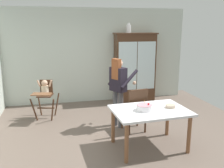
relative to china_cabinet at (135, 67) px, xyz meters
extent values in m
plane|color=#66564C|center=(-1.08, -2.37, -1.01)|extent=(6.24, 6.24, 0.00)
cube|color=beige|center=(-1.08, 0.26, 0.34)|extent=(5.32, 0.06, 2.70)
cube|color=#422819|center=(0.00, 0.00, -0.03)|extent=(1.17, 0.42, 1.97)
cube|color=#422819|center=(0.00, 0.00, 0.98)|extent=(1.23, 0.48, 0.04)
cube|color=silver|center=(-0.28, -0.21, 0.07)|extent=(0.54, 0.01, 1.38)
cube|color=silver|center=(0.28, -0.21, 0.07)|extent=(0.54, 0.01, 1.38)
cube|color=#422819|center=(0.00, 0.00, 0.07)|extent=(1.09, 0.36, 0.02)
cylinder|color=white|center=(-0.21, 0.00, 1.11)|extent=(0.13, 0.13, 0.22)
cylinder|color=white|center=(-0.21, 0.00, 1.24)|extent=(0.07, 0.07, 0.05)
cylinder|color=#422819|center=(-2.82, -1.07, -0.73)|extent=(0.16, 0.12, 0.56)
cylinder|color=#422819|center=(-2.39, -1.17, -0.73)|extent=(0.12, 0.16, 0.56)
cylinder|color=#422819|center=(-2.71, -0.64, -0.73)|extent=(0.12, 0.16, 0.56)
cylinder|color=#422819|center=(-2.29, -0.75, -0.73)|extent=(0.16, 0.12, 0.56)
cube|color=#422819|center=(-2.55, -0.91, -0.76)|extent=(0.42, 0.14, 0.02)
cube|color=#422819|center=(-2.55, -0.91, -0.44)|extent=(0.41, 0.41, 0.02)
cube|color=#422819|center=(-2.52, -0.76, -0.25)|extent=(0.30, 0.10, 0.34)
cube|color=brown|center=(-2.62, -1.17, -0.33)|extent=(0.49, 0.34, 0.02)
cylinder|color=beige|center=(-2.55, -0.89, -0.31)|extent=(0.17, 0.17, 0.22)
sphere|color=tan|center=(-2.55, -0.89, -0.14)|extent=(0.15, 0.15, 0.15)
cylinder|color=tan|center=(-2.68, -0.85, -0.14)|extent=(0.10, 0.07, 0.17)
cylinder|color=tan|center=(-2.41, -0.92, -0.14)|extent=(0.10, 0.07, 0.17)
cylinder|color=#47474C|center=(-0.93, -1.87, -0.60)|extent=(0.11, 0.11, 0.82)
cylinder|color=#47474C|center=(-1.01, -1.73, -0.60)|extent=(0.11, 0.11, 0.82)
cube|color=black|center=(-0.97, -1.80, 0.07)|extent=(0.35, 0.41, 0.52)
cube|color=white|center=(-0.88, -1.75, 0.07)|extent=(0.04, 0.06, 0.49)
sphere|color=tan|center=(-0.97, -1.80, 0.42)|extent=(0.19, 0.19, 0.19)
cube|color=brown|center=(-1.02, -1.83, 0.30)|extent=(0.19, 0.22, 0.44)
cylinder|color=black|center=(-0.75, -1.91, 0.09)|extent=(0.46, 0.30, 0.37)
sphere|color=tan|center=(-0.61, -1.83, -0.02)|extent=(0.08, 0.08, 0.08)
cylinder|color=black|center=(-0.95, -1.56, 0.09)|extent=(0.46, 0.30, 0.37)
sphere|color=tan|center=(-0.81, -1.48, -0.02)|extent=(0.08, 0.08, 0.08)
cube|color=silver|center=(-0.66, -2.89, -0.29)|extent=(1.39, 1.02, 0.04)
cylinder|color=brown|center=(-1.22, -3.31, -0.66)|extent=(0.07, 0.07, 0.70)
cylinder|color=brown|center=(-0.06, -3.25, -0.66)|extent=(0.07, 0.07, 0.70)
cylinder|color=brown|center=(-1.26, -2.54, -0.66)|extent=(0.07, 0.07, 0.70)
cylinder|color=brown|center=(-0.10, -2.48, -0.66)|extent=(0.07, 0.07, 0.70)
cylinder|color=white|center=(-0.78, -2.91, -0.22)|extent=(0.28, 0.28, 0.10)
cylinder|color=pink|center=(-0.78, -2.91, -0.17)|extent=(0.27, 0.27, 0.01)
cylinder|color=#F2E5CC|center=(-0.78, -2.91, -0.13)|extent=(0.01, 0.01, 0.06)
cone|color=yellow|center=(-0.78, -2.91, -0.09)|extent=(0.02, 0.02, 0.02)
sphere|color=red|center=(-0.71, -2.95, -0.14)|extent=(0.04, 0.04, 0.04)
cylinder|color=#C6AD93|center=(-0.25, -2.88, -0.24)|extent=(0.18, 0.18, 0.05)
cylinder|color=#422819|center=(-0.54, -1.89, -0.78)|extent=(0.04, 0.04, 0.45)
cylinder|color=#422819|center=(-0.91, -1.94, -0.78)|extent=(0.04, 0.04, 0.45)
cylinder|color=#422819|center=(-0.49, -2.26, -0.78)|extent=(0.04, 0.04, 0.45)
cylinder|color=#422819|center=(-0.86, -2.31, -0.78)|extent=(0.04, 0.04, 0.45)
cube|color=brown|center=(-0.70, -2.10, -0.54)|extent=(0.49, 0.49, 0.03)
cube|color=#422819|center=(-0.67, -2.30, -0.29)|extent=(0.42, 0.09, 0.48)
cylinder|color=#422819|center=(-0.49, -2.27, -0.29)|extent=(0.03, 0.03, 0.48)
cylinder|color=#422819|center=(-0.86, -2.32, -0.29)|extent=(0.03, 0.03, 0.48)
camera|label=1|loc=(-2.29, -6.84, 1.21)|focal=39.65mm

